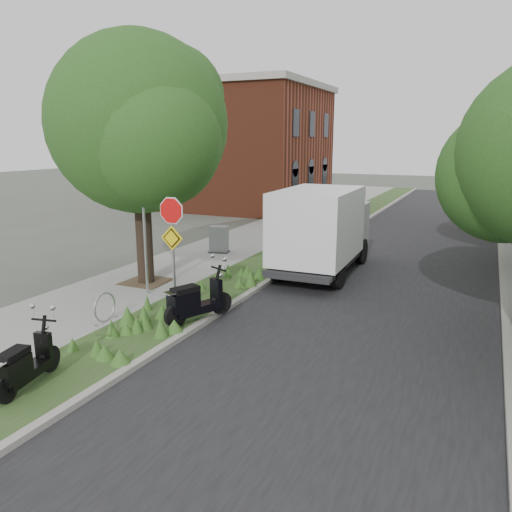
{
  "coord_description": "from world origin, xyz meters",
  "views": [
    {
      "loc": [
        5.76,
        -9.8,
        4.59
      ],
      "look_at": [
        -0.19,
        3.03,
        1.3
      ],
      "focal_mm": 35.0,
      "sensor_mm": 36.0,
      "label": 1
    }
  ],
  "objects_px": {
    "scooter_near": "(21,370)",
    "box_truck": "(322,227)",
    "utility_cabinet": "(219,240)",
    "scooter_far": "(192,304)",
    "sign_assembly": "(172,232)"
  },
  "relations": [
    {
      "from": "scooter_near",
      "to": "scooter_far",
      "type": "relative_size",
      "value": 0.92
    },
    {
      "from": "scooter_near",
      "to": "box_truck",
      "type": "xyz_separation_m",
      "value": [
        2.3,
        10.61,
        1.14
      ]
    },
    {
      "from": "sign_assembly",
      "to": "scooter_near",
      "type": "xyz_separation_m",
      "value": [
        -0.22,
        -4.61,
        -1.79
      ]
    },
    {
      "from": "sign_assembly",
      "to": "scooter_far",
      "type": "height_order",
      "value": "sign_assembly"
    },
    {
      "from": "utility_cabinet",
      "to": "sign_assembly",
      "type": "bearing_deg",
      "value": -69.8
    },
    {
      "from": "utility_cabinet",
      "to": "scooter_near",
      "type": "bearing_deg",
      "value": -78.46
    },
    {
      "from": "scooter_near",
      "to": "box_truck",
      "type": "relative_size",
      "value": 0.31
    },
    {
      "from": "box_truck",
      "to": "utility_cabinet",
      "type": "height_order",
      "value": "box_truck"
    },
    {
      "from": "scooter_far",
      "to": "utility_cabinet",
      "type": "xyz_separation_m",
      "value": [
        -3.31,
        7.36,
        0.05
      ]
    },
    {
      "from": "box_truck",
      "to": "utility_cabinet",
      "type": "distance_m",
      "value": 4.91
    },
    {
      "from": "scooter_far",
      "to": "box_truck",
      "type": "relative_size",
      "value": 0.33
    },
    {
      "from": "sign_assembly",
      "to": "scooter_near",
      "type": "relative_size",
      "value": 1.83
    },
    {
      "from": "scooter_far",
      "to": "sign_assembly",
      "type": "bearing_deg",
      "value": 157.16
    },
    {
      "from": "utility_cabinet",
      "to": "scooter_far",
      "type": "bearing_deg",
      "value": -65.78
    },
    {
      "from": "scooter_far",
      "to": "box_truck",
      "type": "xyz_separation_m",
      "value": [
        1.37,
        6.29,
        1.09
      ]
    }
  ]
}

